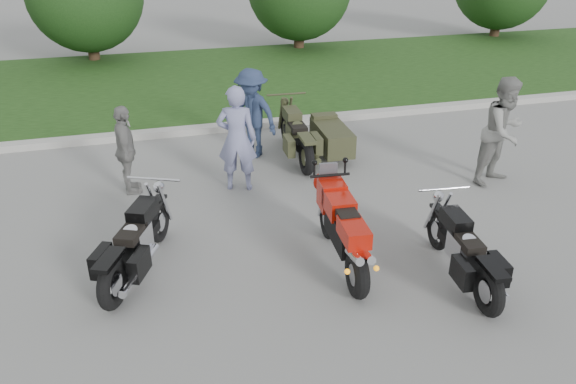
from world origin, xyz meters
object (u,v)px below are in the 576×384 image
object	(u,v)px
cruiser_left	(135,246)
person_grey	(504,131)
person_stripe	(237,139)
person_denim	(252,114)
person_back	(126,150)
cruiser_right	(465,254)
sportbike_red	(343,228)
cruiser_sidecar	(317,138)

from	to	relation	value
cruiser_left	person_grey	xyz separation A→B (m)	(6.42, 1.30, 0.53)
person_stripe	person_denim	distance (m)	1.53
person_stripe	person_back	distance (m)	1.90
cruiser_right	sportbike_red	bearing A→B (deg)	157.05
cruiser_left	person_grey	bearing A→B (deg)	35.65
cruiser_right	person_back	size ratio (longest dim) A/B	1.36
person_stripe	person_back	size ratio (longest dim) A/B	1.20
cruiser_left	person_stripe	distance (m)	2.97
sportbike_red	person_stripe	xyz separation A→B (m)	(-0.89, 2.83, 0.35)
cruiser_sidecar	person_stripe	bearing A→B (deg)	-149.34
person_denim	person_back	distance (m)	2.65
cruiser_right	person_stripe	distance (m)	4.31
cruiser_right	cruiser_sidecar	bearing A→B (deg)	102.49
cruiser_right	cruiser_left	bearing A→B (deg)	168.25
cruiser_left	person_stripe	xyz separation A→B (m)	(1.83, 2.28, 0.49)
cruiser_right	person_stripe	bearing A→B (deg)	128.59
person_grey	person_denim	bearing A→B (deg)	126.64
cruiser_sidecar	person_denim	distance (m)	1.38
cruiser_right	person_denim	xyz separation A→B (m)	(-1.74, 5.02, 0.47)
cruiser_sidecar	person_grey	distance (m)	3.45
sportbike_red	person_stripe	bearing A→B (deg)	112.21
sportbike_red	person_back	xyz separation A→B (m)	(-2.75, 3.18, 0.19)
person_stripe	person_grey	distance (m)	4.69
person_stripe	cruiser_sidecar	bearing A→B (deg)	-136.16
person_back	sportbike_red	bearing A→B (deg)	-141.76
person_denim	person_back	bearing A→B (deg)	-108.44
person_denim	cruiser_right	bearing A→B (deg)	-23.09
cruiser_right	cruiser_sidecar	xyz separation A→B (m)	(-0.52, 4.56, 0.01)
cruiser_right	person_back	bearing A→B (deg)	142.45
sportbike_red	person_denim	world-z (taller)	person_denim
person_stripe	cruiser_left	bearing A→B (deg)	66.90
cruiser_left	cruiser_right	bearing A→B (deg)	6.43
cruiser_right	person_denim	distance (m)	5.34
cruiser_sidecar	person_denim	size ratio (longest dim) A/B	1.34
sportbike_red	person_back	world-z (taller)	person_back
sportbike_red	person_back	bearing A→B (deg)	135.53
person_stripe	person_back	bearing A→B (deg)	4.92
person_grey	person_back	bearing A→B (deg)	145.78
person_denim	cruiser_left	bearing A→B (deg)	-75.11
cruiser_right	cruiser_sidecar	size ratio (longest dim) A/B	0.90
cruiser_sidecar	person_back	xyz separation A→B (m)	(-3.64, -0.61, 0.36)
cruiser_left	person_stripe	size ratio (longest dim) A/B	1.12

